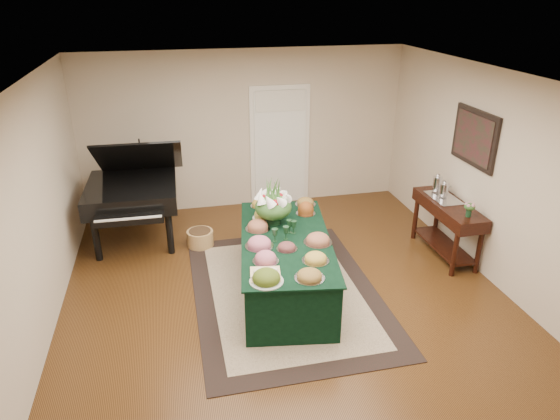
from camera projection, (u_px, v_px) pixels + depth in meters
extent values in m
plane|color=black|center=(285.00, 294.00, 6.38)|extent=(6.00, 6.00, 0.00)
cube|color=black|center=(285.00, 292.00, 6.42)|extent=(2.30, 3.22, 0.01)
cube|color=#C7B495|center=(285.00, 291.00, 6.42)|extent=(1.84, 2.76, 0.01)
cube|color=white|center=(280.00, 146.00, 8.72)|extent=(1.05, 0.04, 2.10)
cube|color=white|center=(280.00, 149.00, 8.73)|extent=(0.90, 0.06, 2.00)
cube|color=black|center=(286.00, 265.00, 6.33)|extent=(1.37, 2.39, 0.73)
cube|color=black|center=(286.00, 239.00, 6.18)|extent=(1.44, 2.46, 0.02)
cylinder|color=silver|center=(266.00, 261.00, 5.65)|extent=(0.30, 0.30, 0.01)
ellipsoid|color=#C56279|center=(266.00, 257.00, 5.63)|extent=(0.25, 0.25, 0.09)
cylinder|color=silver|center=(258.00, 229.00, 6.40)|extent=(0.32, 0.32, 0.01)
ellipsoid|color=#A25D40|center=(258.00, 225.00, 6.38)|extent=(0.27, 0.27, 0.09)
cylinder|color=silver|center=(305.00, 204.00, 7.12)|extent=(0.29, 0.29, 0.01)
ellipsoid|color=olive|center=(305.00, 202.00, 7.11)|extent=(0.24, 0.24, 0.07)
cylinder|color=#A5AEA4|center=(266.00, 281.00, 5.27)|extent=(0.37, 0.37, 0.01)
ellipsoid|color=#4B5F18|center=(266.00, 277.00, 5.25)|extent=(0.30, 0.30, 0.10)
cylinder|color=silver|center=(318.00, 242.00, 6.07)|extent=(0.35, 0.35, 0.01)
ellipsoid|color=#A25D40|center=(318.00, 239.00, 6.05)|extent=(0.29, 0.29, 0.08)
cylinder|color=silver|center=(259.00, 246.00, 5.98)|extent=(0.35, 0.35, 0.01)
ellipsoid|color=#C56279|center=(259.00, 242.00, 5.96)|extent=(0.28, 0.28, 0.09)
cylinder|color=silver|center=(306.00, 213.00, 6.83)|extent=(0.27, 0.27, 0.01)
ellipsoid|color=brown|center=(306.00, 209.00, 6.81)|extent=(0.22, 0.22, 0.12)
cylinder|color=silver|center=(316.00, 261.00, 5.66)|extent=(0.31, 0.31, 0.01)
ellipsoid|color=gold|center=(316.00, 257.00, 5.64)|extent=(0.25, 0.25, 0.07)
cylinder|color=silver|center=(287.00, 249.00, 5.91)|extent=(0.26, 0.26, 0.01)
ellipsoid|color=brown|center=(287.00, 246.00, 5.90)|extent=(0.21, 0.21, 0.06)
cylinder|color=silver|center=(309.00, 278.00, 5.32)|extent=(0.33, 0.33, 0.01)
ellipsoid|color=olive|center=(310.00, 275.00, 5.31)|extent=(0.27, 0.27, 0.07)
cylinder|color=#A5AEA4|center=(263.00, 218.00, 6.70)|extent=(0.28, 0.28, 0.01)
ellipsoid|color=gold|center=(263.00, 214.00, 6.68)|extent=(0.23, 0.23, 0.11)
cylinder|color=silver|center=(280.00, 206.00, 7.07)|extent=(0.26, 0.26, 0.01)
ellipsoid|color=brown|center=(280.00, 203.00, 7.05)|extent=(0.22, 0.22, 0.08)
cylinder|color=silver|center=(259.00, 206.00, 7.07)|extent=(0.25, 0.25, 0.01)
ellipsoid|color=gold|center=(259.00, 203.00, 7.05)|extent=(0.21, 0.21, 0.08)
cube|color=tan|center=(265.00, 275.00, 5.38)|extent=(0.37, 0.37, 0.02)
ellipsoid|color=beige|center=(260.00, 269.00, 5.39)|extent=(0.14, 0.14, 0.08)
ellipsoid|color=beige|center=(272.00, 268.00, 5.42)|extent=(0.12, 0.12, 0.07)
cube|color=orange|center=(270.00, 276.00, 5.29)|extent=(0.10, 0.09, 0.05)
cylinder|color=#13311A|center=(273.00, 217.00, 6.53)|extent=(0.19, 0.19, 0.19)
ellipsoid|color=#305B24|center=(273.00, 207.00, 6.47)|extent=(0.48, 0.48, 0.31)
cylinder|color=black|center=(96.00, 239.00, 7.06)|extent=(0.10, 0.10, 0.65)
cylinder|color=black|center=(170.00, 233.00, 7.24)|extent=(0.10, 0.10, 0.65)
cylinder|color=black|center=(138.00, 205.00, 8.19)|extent=(0.10, 0.10, 0.65)
cube|color=black|center=(132.00, 192.00, 7.46)|extent=(1.33, 1.42, 0.28)
cube|color=black|center=(129.00, 219.00, 6.79)|extent=(0.93, 0.24, 0.10)
cube|color=black|center=(139.00, 157.00, 7.42)|extent=(1.27, 1.03, 0.72)
cylinder|color=#A07440|center=(200.00, 238.00, 7.52)|extent=(0.39, 0.39, 0.25)
cylinder|color=black|center=(455.00, 255.00, 6.67)|extent=(0.07, 0.07, 0.64)
cylinder|color=black|center=(479.00, 252.00, 6.74)|extent=(0.07, 0.07, 0.64)
cylinder|color=black|center=(415.00, 219.00, 7.68)|extent=(0.07, 0.07, 0.64)
cylinder|color=black|center=(437.00, 217.00, 7.75)|extent=(0.07, 0.07, 0.64)
cube|color=black|center=(449.00, 209.00, 7.04)|extent=(0.45, 1.34, 0.18)
cube|color=black|center=(443.00, 245.00, 7.28)|extent=(0.38, 1.18, 0.03)
cube|color=silver|center=(444.00, 198.00, 7.15)|extent=(0.34, 0.58, 0.02)
cylinder|color=#13311A|center=(469.00, 213.00, 6.57)|extent=(0.07, 0.07, 0.11)
ellipsoid|color=#CA8296|center=(470.00, 206.00, 6.53)|extent=(0.16, 0.16, 0.11)
cube|color=black|center=(475.00, 138.00, 6.67)|extent=(0.04, 0.95, 0.75)
cube|color=#4B1420|center=(473.00, 138.00, 6.66)|extent=(0.01, 0.82, 0.62)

